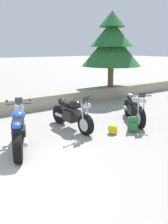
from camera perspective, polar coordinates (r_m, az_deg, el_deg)
name	(u,v)px	position (r m, az deg, el deg)	size (l,w,h in m)	color
motorcycle_blue_near_left	(19,130)	(6.17, -15.36, -4.28)	(1.05, 1.96, 1.18)	black
motorcycle_black_centre	(72,114)	(7.42, -2.91, -0.46)	(0.67, 2.06, 1.18)	black
motorcycle_silver_far_right	(135,108)	(8.33, 12.09, 0.95)	(1.21, 1.86, 1.18)	black
rider_backpack	(133,124)	(7.38, 11.70, -2.82)	(0.35, 0.35, 0.47)	#2D6B38
rider_helmet	(113,129)	(7.13, 6.93, -4.15)	(0.28, 0.28, 0.28)	yellow
pine_tree_mid_left	(112,43)	(12.18, 6.66, 16.12)	(2.96, 2.96, 3.66)	brown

